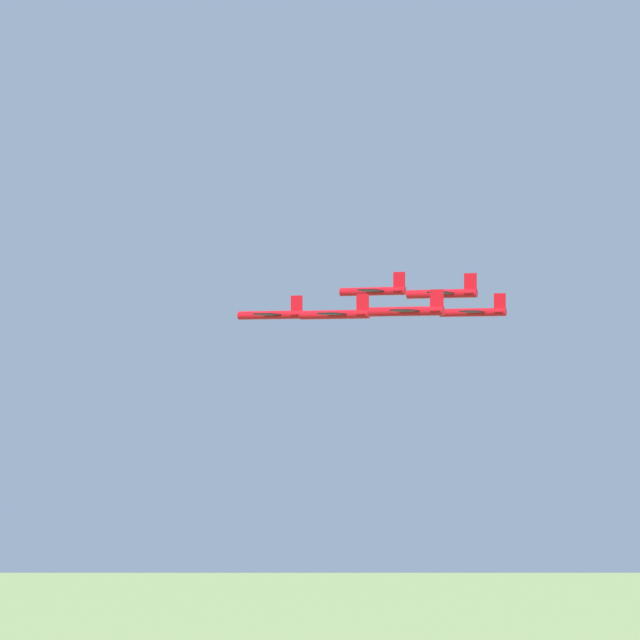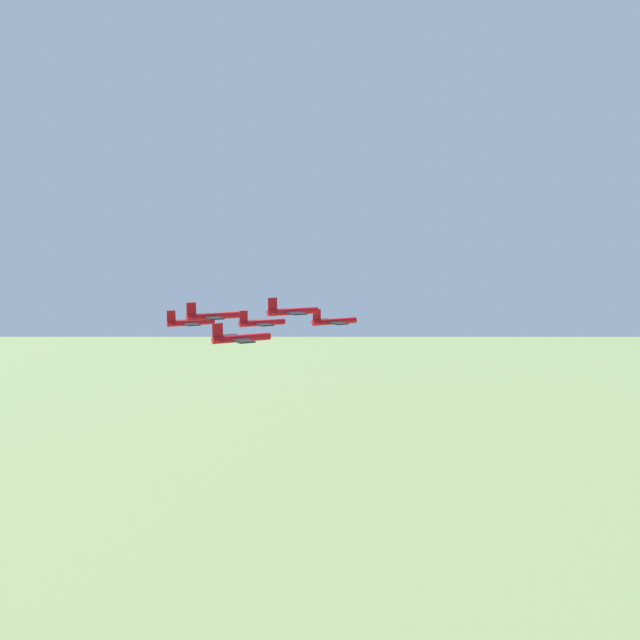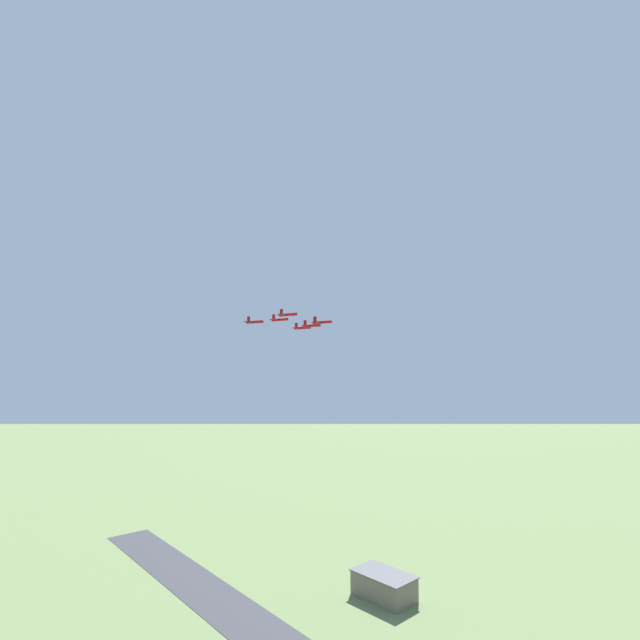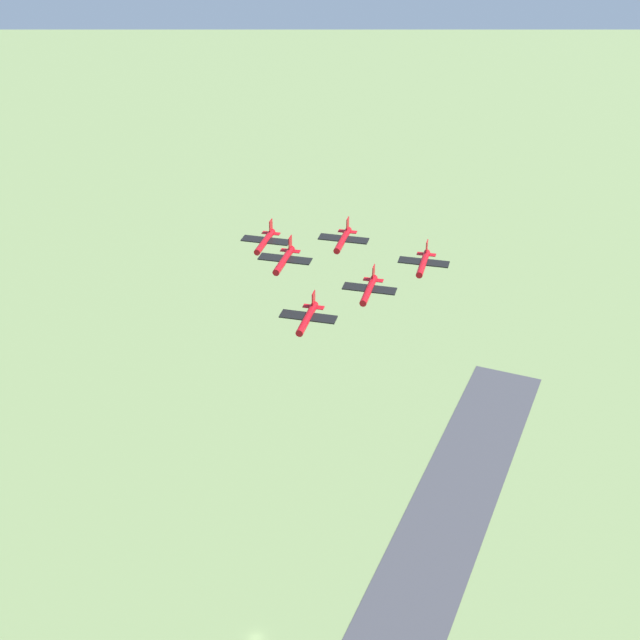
% 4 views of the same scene
% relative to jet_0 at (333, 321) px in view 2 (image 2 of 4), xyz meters
% --- Properties ---
extents(jet_0, '(9.79, 9.28, 3.27)m').
position_rel_jet_0_xyz_m(jet_0, '(0.00, 0.00, 0.00)').
color(jet_0, '#B20C14').
extents(jet_1, '(9.79, 9.28, 3.27)m').
position_rel_jet_0_xyz_m(jet_1, '(-13.23, 6.14, -0.39)').
color(jet_1, '#B20C14').
extents(jet_2, '(9.79, 9.28, 3.27)m').
position_rel_jet_0_xyz_m(jet_2, '(-11.79, -8.58, 3.44)').
color(jet_2, '#B20C14').
extents(jet_3, '(9.79, 9.28, 3.27)m').
position_rel_jet_0_xyz_m(jet_3, '(-26.46, 12.27, -0.44)').
color(jet_3, '#B20C14').
extents(jet_4, '(9.79, 9.28, 3.27)m').
position_rel_jet_0_xyz_m(jet_4, '(-25.02, -2.45, 2.49)').
color(jet_4, '#B20C14').
extents(jet_5, '(9.79, 9.28, 3.27)m').
position_rel_jet_0_xyz_m(jet_5, '(-23.58, -17.16, 0.55)').
color(jet_5, '#B20C14').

